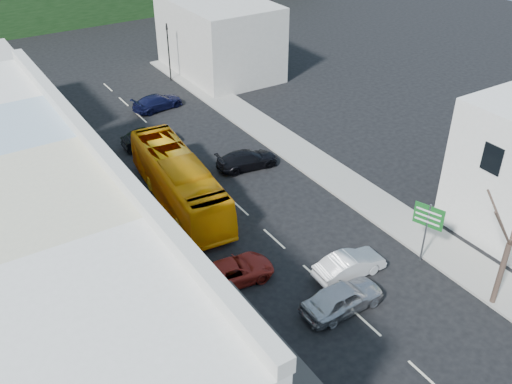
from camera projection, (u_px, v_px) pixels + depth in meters
name	position (u px, v px, depth m)	size (l,w,h in m)	color
ground	(316.00, 276.00, 30.73)	(120.00, 120.00, 0.00)	black
sidewalk_left	(116.00, 227.00, 34.43)	(3.00, 52.00, 0.15)	gray
sidewalk_right	(314.00, 162.00, 41.23)	(3.00, 52.00, 0.15)	gray
shopfront_row	(41.00, 246.00, 26.50)	(8.25, 30.00, 8.00)	silver
distant_block_right	(219.00, 37.00, 55.27)	(8.00, 12.00, 7.00)	#B7B2A8
bus	(179.00, 182.00, 36.10)	(2.50, 11.60, 3.10)	#FFA408
car_silver	(342.00, 299.00, 28.26)	(1.80, 4.40, 1.40)	#AEAFB3
car_white	(350.00, 265.00, 30.48)	(1.80, 4.40, 1.40)	silver
car_red	(232.00, 270.00, 30.09)	(1.90, 4.60, 1.40)	maroon
car_black_near	(247.00, 159.00, 40.40)	(1.84, 4.50, 1.40)	black
car_black_far	(150.00, 138.00, 43.16)	(1.80, 4.40, 1.40)	black
car_navy_far	(158.00, 101.00, 49.01)	(1.84, 4.50, 1.40)	black
pedestrian_left	(175.00, 303.00, 27.58)	(0.60, 0.40, 1.70)	black
direction_sign	(425.00, 233.00, 30.92)	(0.73, 1.64, 3.73)	#145C1E
street_tree	(509.00, 244.00, 26.95)	(2.93, 2.93, 7.61)	#34241D
traffic_signal	(169.00, 53.00, 53.65)	(0.83, 1.21, 5.49)	black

